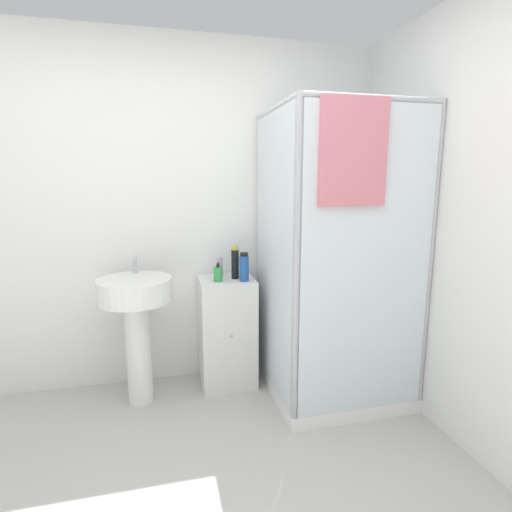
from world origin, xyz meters
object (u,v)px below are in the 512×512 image
(lotion_bottle_white, at_px, (220,267))
(sink, at_px, (136,313))
(soap_dispenser, at_px, (218,274))
(shampoo_bottle_tall_black, at_px, (235,263))
(shampoo_bottle_blue, at_px, (244,267))

(lotion_bottle_white, bearing_deg, sink, -162.35)
(soap_dispenser, distance_m, shampoo_bottle_tall_black, 0.15)
(sink, bearing_deg, shampoo_bottle_tall_black, 8.39)
(sink, relative_size, lotion_bottle_white, 6.04)
(shampoo_bottle_tall_black, bearing_deg, shampoo_bottle_blue, -60.36)
(sink, bearing_deg, shampoo_bottle_blue, 1.37)
(sink, xyz_separation_m, soap_dispenser, (0.56, 0.05, 0.22))
(soap_dispenser, xyz_separation_m, shampoo_bottle_blue, (0.18, -0.03, 0.04))
(lotion_bottle_white, bearing_deg, shampoo_bottle_blue, -50.22)
(shampoo_bottle_tall_black, bearing_deg, lotion_bottle_white, 137.36)
(shampoo_bottle_tall_black, bearing_deg, soap_dispenser, -157.64)
(soap_dispenser, bearing_deg, shampoo_bottle_blue, -9.37)
(shampoo_bottle_tall_black, xyz_separation_m, lotion_bottle_white, (-0.09, 0.09, -0.04))
(soap_dispenser, relative_size, lotion_bottle_white, 0.81)
(soap_dispenser, relative_size, shampoo_bottle_blue, 0.67)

